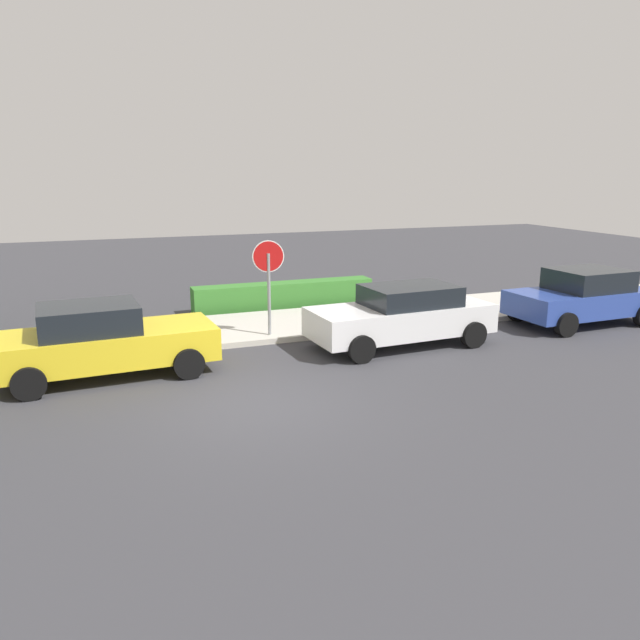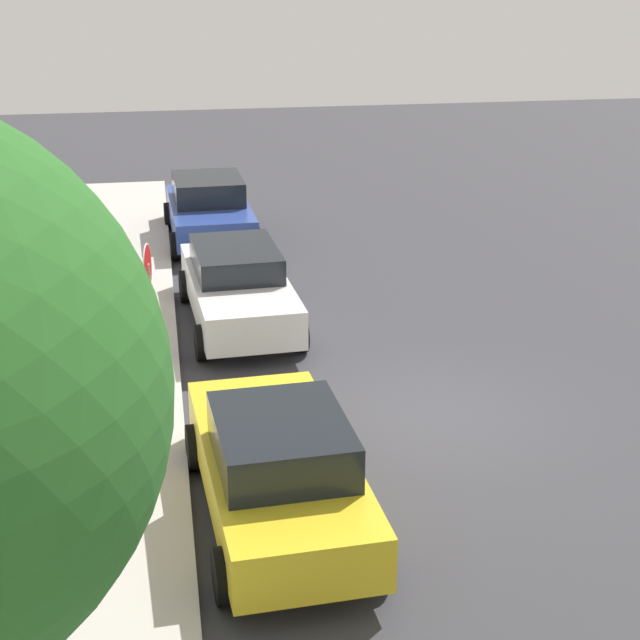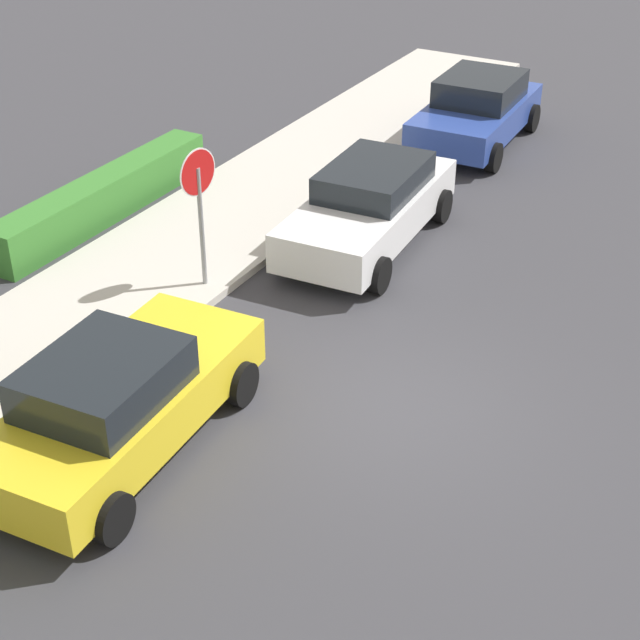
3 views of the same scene
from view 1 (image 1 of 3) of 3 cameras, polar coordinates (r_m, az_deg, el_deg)
ground_plane at (r=11.64m, az=-5.82°, el=-7.57°), size 60.00×60.00×0.00m
sidewalk_curb at (r=16.52m, az=-10.55°, el=-1.07°), size 32.00×3.09×0.14m
stop_sign at (r=15.42m, az=-4.72°, el=4.38°), size 0.78×0.13×2.51m
parked_car_white at (r=15.22m, az=7.56°, el=0.46°), size 4.57×2.16×1.47m
parked_car_yellow at (r=13.58m, az=-19.26°, el=-1.78°), size 4.49×2.18×1.54m
parked_car_blue at (r=18.70m, az=22.92°, el=1.99°), size 4.11×2.17×1.52m
front_yard_hedge at (r=19.21m, az=-3.29°, el=2.24°), size 5.62×0.71×0.82m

